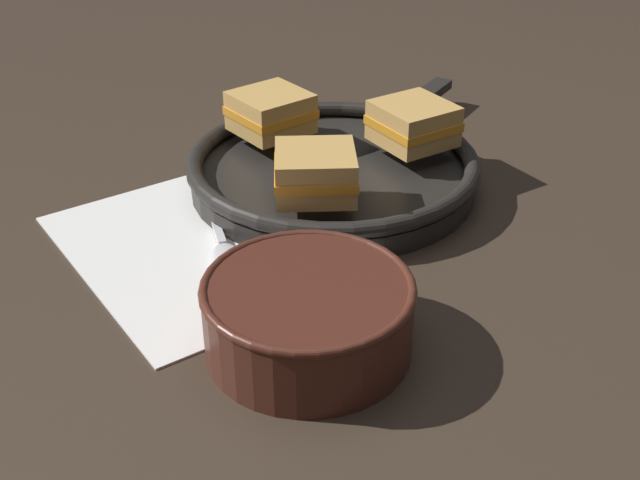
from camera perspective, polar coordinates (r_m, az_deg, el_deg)
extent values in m
plane|color=#382B21|center=(0.75, -3.76, -2.95)|extent=(4.00, 4.00, 0.00)
cube|color=white|center=(0.81, -7.97, -0.18)|extent=(0.32, 0.28, 0.00)
cylinder|color=#4C2319|center=(0.65, -0.85, -5.52)|extent=(0.17, 0.17, 0.06)
cylinder|color=orange|center=(0.64, -0.86, -4.19)|extent=(0.15, 0.15, 0.01)
torus|color=#4C2319|center=(0.63, -0.87, -3.38)|extent=(0.17, 0.17, 0.01)
cube|color=silver|center=(0.84, -7.58, 1.60)|extent=(0.10, 0.05, 0.01)
ellipsoid|color=silver|center=(0.77, -6.60, -1.20)|extent=(0.06, 0.05, 0.01)
cylinder|color=black|center=(0.91, 0.92, 4.45)|extent=(0.32, 0.32, 0.02)
torus|color=black|center=(0.90, 0.93, 5.65)|extent=(0.33, 0.33, 0.02)
cube|color=black|center=(1.09, 7.25, 9.94)|extent=(0.07, 0.14, 0.01)
cube|color=tan|center=(0.95, -3.50, 8.28)|extent=(0.08, 0.08, 0.02)
cube|color=orange|center=(0.94, -3.52, 9.06)|extent=(0.08, 0.08, 0.01)
cube|color=tan|center=(0.94, -3.55, 9.85)|extent=(0.08, 0.08, 0.02)
cube|color=tan|center=(0.80, -0.33, 3.93)|extent=(0.11, 0.11, 0.02)
cube|color=orange|center=(0.80, -0.33, 4.82)|extent=(0.11, 0.11, 0.01)
cube|color=tan|center=(0.79, -0.34, 5.73)|extent=(0.11, 0.11, 0.02)
cube|color=tan|center=(0.92, 6.60, 7.44)|extent=(0.09, 0.09, 0.02)
cube|color=orange|center=(0.92, 6.65, 8.24)|extent=(0.09, 0.09, 0.01)
cube|color=tan|center=(0.91, 6.71, 9.05)|extent=(0.09, 0.09, 0.02)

